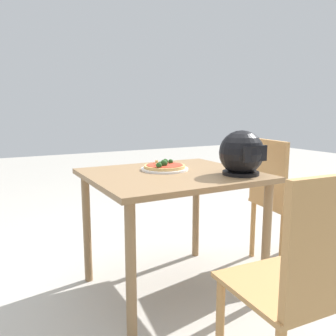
{
  "coord_description": "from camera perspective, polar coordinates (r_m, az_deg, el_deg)",
  "views": [
    {
      "loc": [
        0.97,
        1.73,
        1.1
      ],
      "look_at": [
        -0.0,
        -0.05,
        0.76
      ],
      "focal_mm": 36.89,
      "sensor_mm": 36.0,
      "label": 1
    }
  ],
  "objects": [
    {
      "name": "motorcycle_helmet",
      "position": [
        1.97,
        12.05,
        2.32
      ],
      "size": [
        0.25,
        0.25,
        0.25
      ],
      "color": "black",
      "rests_on": "dining_table"
    },
    {
      "name": "dining_table",
      "position": [
        2.03,
        0.58,
        -3.51
      ],
      "size": [
        0.95,
        0.85,
        0.74
      ],
      "color": "olive",
      "rests_on": "ground"
    },
    {
      "name": "pizza_plate",
      "position": [
        2.1,
        -0.56,
        -0.17
      ],
      "size": [
        0.29,
        0.29,
        0.01
      ],
      "primitive_type": "cylinder",
      "color": "white",
      "rests_on": "dining_table"
    },
    {
      "name": "pizza",
      "position": [
        2.1,
        -0.59,
        0.34
      ],
      "size": [
        0.25,
        0.25,
        0.06
      ],
      "color": "tan",
      "rests_on": "pizza_plate"
    },
    {
      "name": "ground_plane",
      "position": [
        2.26,
        0.55,
        -19.44
      ],
      "size": [
        14.0,
        14.0,
        0.0
      ],
      "primitive_type": "plane",
      "color": "#B2ADA3"
    },
    {
      "name": "chair_far",
      "position": [
        1.36,
        21.51,
        -16.83
      ],
      "size": [
        0.43,
        0.43,
        0.9
      ],
      "color": "#B7844C",
      "rests_on": "ground"
    },
    {
      "name": "chair_side",
      "position": [
        2.54,
        17.73,
        -4.35
      ],
      "size": [
        0.46,
        0.46,
        0.9
      ],
      "color": "#B7844C",
      "rests_on": "ground"
    }
  ]
}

